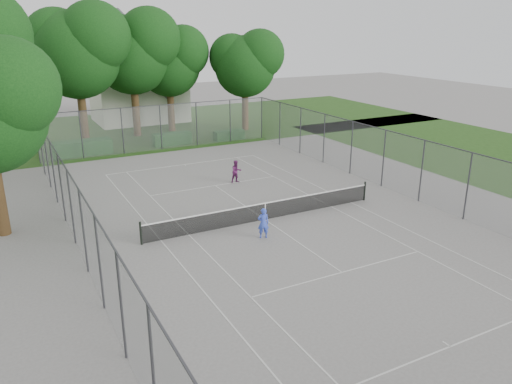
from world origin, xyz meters
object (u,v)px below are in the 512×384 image
tennis_net (265,210)px  woman_player (236,171)px  house (137,77)px  girl_player (263,223)px

tennis_net → woman_player: woman_player is taller
house → tennis_net: bearing=-93.6°
house → woman_player: house is taller
tennis_net → house: (1.88, 30.06, 3.84)m
tennis_net → girl_player: size_ratio=8.78×
tennis_net → woman_player: (1.45, 6.37, 0.20)m
house → woman_player: (-0.43, -23.69, -3.63)m
girl_player → woman_player: size_ratio=1.02×
tennis_net → woman_player: size_ratio=8.99×
house → woman_player: size_ratio=7.55×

